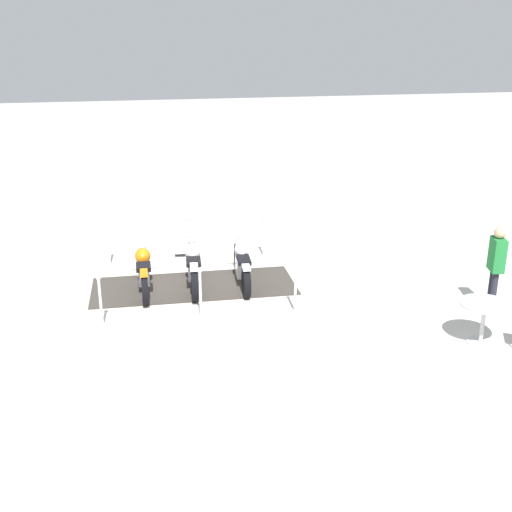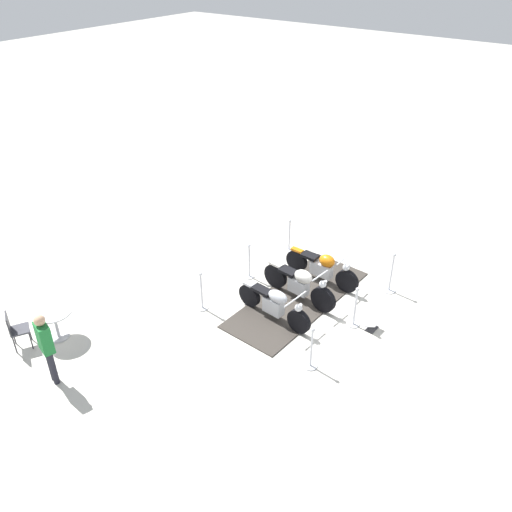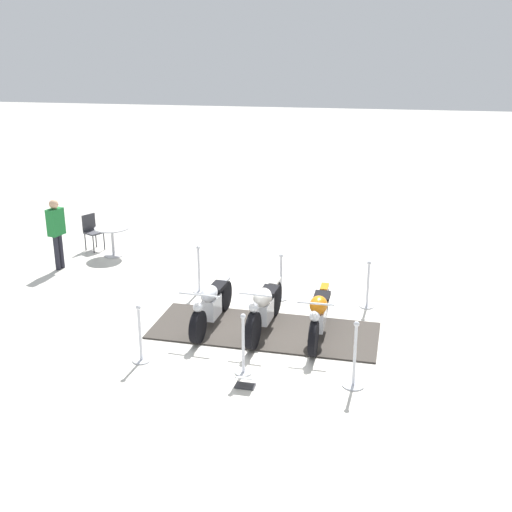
# 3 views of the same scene
# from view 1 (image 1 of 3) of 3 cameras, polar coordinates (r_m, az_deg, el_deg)

# --- Properties ---
(ground_plane) EXTENTS (80.00, 80.00, 0.00)m
(ground_plane) POSITION_cam_1_polar(r_m,az_deg,el_deg) (13.38, -5.64, -2.81)
(ground_plane) COLOR beige
(display_platform) EXTENTS (4.33, 1.84, 0.03)m
(display_platform) POSITION_cam_1_polar(r_m,az_deg,el_deg) (13.38, -5.64, -2.74)
(display_platform) COLOR #38332D
(display_platform) RESTS_ON ground_plane
(motorcycle_chrome) EXTENTS (0.79, 2.14, 0.89)m
(motorcycle_chrome) POSITION_cam_1_polar(r_m,az_deg,el_deg) (13.35, -1.31, -0.63)
(motorcycle_chrome) COLOR black
(motorcycle_chrome) RESTS_ON display_platform
(motorcycle_cream) EXTENTS (0.61, 2.19, 0.98)m
(motorcycle_cream) POSITION_cam_1_polar(r_m,az_deg,el_deg) (13.23, -5.72, -0.77)
(motorcycle_cream) COLOR black
(motorcycle_cream) RESTS_ON display_platform
(motorcycle_copper) EXTENTS (0.64, 2.19, 0.92)m
(motorcycle_copper) POSITION_cam_1_polar(r_m,az_deg,el_deg) (13.22, -10.17, -1.14)
(motorcycle_copper) COLOR black
(motorcycle_copper) RESTS_ON display_platform
(stanchion_left_front) EXTENTS (0.28, 0.28, 1.06)m
(stanchion_left_front) POSITION_cam_1_polar(r_m,az_deg,el_deg) (12.02, 3.58, -3.43)
(stanchion_left_front) COLOR silver
(stanchion_left_front) RESTS_ON ground_plane
(stanchion_right_rear) EXTENTS (0.36, 0.36, 1.13)m
(stanchion_right_rear) POSITION_cam_1_polar(r_m,az_deg,el_deg) (14.77, -13.22, 0.36)
(stanchion_right_rear) COLOR silver
(stanchion_right_rear) RESTS_ON ground_plane
(stanchion_left_mid) EXTENTS (0.29, 0.29, 1.02)m
(stanchion_left_mid) POSITION_cam_1_polar(r_m,az_deg,el_deg) (11.76, -5.04, -4.14)
(stanchion_left_mid) COLOR silver
(stanchion_left_mid) RESTS_ON ground_plane
(stanchion_left_rear) EXTENTS (0.29, 0.29, 1.01)m
(stanchion_left_rear) POSITION_cam_1_polar(r_m,az_deg,el_deg) (11.77, -13.87, -4.69)
(stanchion_left_rear) COLOR silver
(stanchion_left_rear) RESTS_ON ground_plane
(stanchion_right_front) EXTENTS (0.31, 0.31, 1.05)m
(stanchion_right_front) POSITION_cam_1_polar(r_m,az_deg,el_deg) (14.98, 0.71, 1.20)
(stanchion_right_front) COLOR silver
(stanchion_right_front) RESTS_ON ground_plane
(stanchion_right_mid) EXTENTS (0.29, 0.29, 1.07)m
(stanchion_right_mid) POSITION_cam_1_polar(r_m,az_deg,el_deg) (14.76, -6.21, 0.90)
(stanchion_right_mid) COLOR silver
(stanchion_right_mid) RESTS_ON ground_plane
(info_placard) EXTENTS (0.33, 0.28, 0.22)m
(info_placard) POSITION_cam_1_polar(r_m,az_deg,el_deg) (15.25, -6.80, 0.29)
(info_placard) COLOR #333338
(info_placard) RESTS_ON ground_plane
(cafe_table) EXTENTS (0.86, 0.86, 0.75)m
(cafe_table) POSITION_cam_1_polar(r_m,az_deg,el_deg) (11.44, 19.99, -4.86)
(cafe_table) COLOR #B7B7BC
(cafe_table) RESTS_ON ground_plane
(bystander_person) EXTENTS (0.32, 0.44, 1.71)m
(bystander_person) POSITION_cam_1_polar(r_m,az_deg,el_deg) (12.63, 20.97, -0.51)
(bystander_person) COLOR #23232D
(bystander_person) RESTS_ON ground_plane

